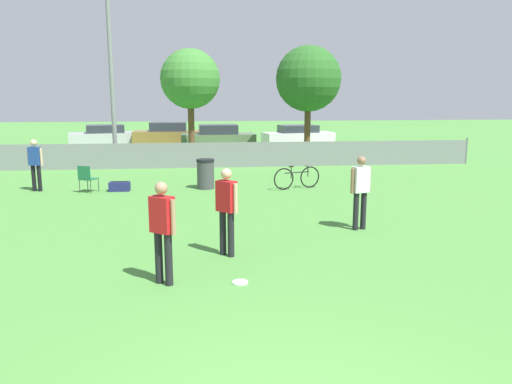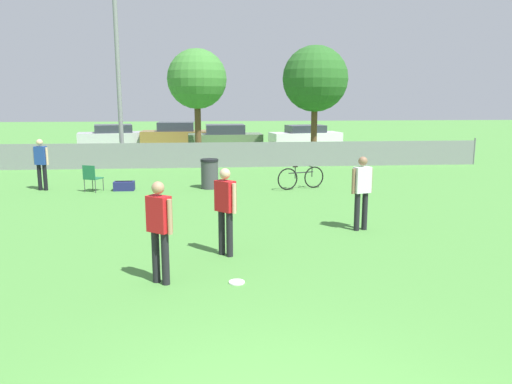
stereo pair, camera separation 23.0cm
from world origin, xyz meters
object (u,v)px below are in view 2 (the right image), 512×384
(player_receiver_white, at_px, (362,188))
(parked_car_silver, at_px, (114,135))
(tree_far_right, at_px, (315,79))
(player_thrower_red, at_px, (225,206))
(player_defender_red, at_px, (159,225))
(spectator_in_blue, at_px, (41,161))
(tree_near_pole, at_px, (197,79))
(parked_car_tan, at_px, (176,134))
(bicycle_sideline, at_px, (301,178))
(parked_car_white, at_px, (305,135))
(frisbee_disc, at_px, (237,282))
(folding_chair_sideline, at_px, (92,176))
(gear_bag_sideline, at_px, (124,186))
(trash_bin, at_px, (210,174))
(light_pole, at_px, (117,46))
(parked_car_olive, at_px, (225,137))

(player_receiver_white, relative_size, parked_car_silver, 0.37)
(tree_far_right, distance_m, player_thrower_red, 17.29)
(player_defender_red, height_order, spectator_in_blue, player_defender_red)
(tree_near_pole, relative_size, parked_car_tan, 1.25)
(bicycle_sideline, bearing_deg, parked_car_white, 61.20)
(frisbee_disc, bearing_deg, player_thrower_red, 95.28)
(folding_chair_sideline, relative_size, parked_car_silver, 0.19)
(player_defender_red, xyz_separation_m, gear_bag_sideline, (-2.05, 8.60, -0.85))
(player_thrower_red, height_order, spectator_in_blue, player_thrower_red)
(player_thrower_red, bearing_deg, parked_car_white, 120.33)
(spectator_in_blue, xyz_separation_m, folding_chair_sideline, (1.70, -0.43, -0.46))
(tree_near_pole, distance_m, parked_car_silver, 9.19)
(spectator_in_blue, distance_m, frisbee_disc, 10.83)
(bicycle_sideline, bearing_deg, frisbee_disc, -124.70)
(tree_far_right, xyz_separation_m, folding_chair_sideline, (-9.21, -9.24, -3.43))
(parked_car_tan, height_order, parked_car_white, parked_car_tan)
(folding_chair_sideline, bearing_deg, parked_car_silver, -58.05)
(spectator_in_blue, bearing_deg, tree_far_right, -127.83)
(frisbee_disc, height_order, trash_bin, trash_bin)
(light_pole, height_order, tree_far_right, light_pole)
(player_defender_red, height_order, gear_bag_sideline, player_defender_red)
(player_receiver_white, height_order, spectator_in_blue, player_receiver_white)
(player_defender_red, bearing_deg, light_pole, 138.71)
(parked_car_white, bearing_deg, parked_car_tan, 164.70)
(light_pole, height_order, tree_near_pole, light_pole)
(folding_chair_sideline, distance_m, parked_car_silver, 16.06)
(parked_car_olive, bearing_deg, parked_car_white, 20.28)
(parked_car_tan, bearing_deg, bicycle_sideline, -71.35)
(tree_near_pole, height_order, bicycle_sideline, tree_near_pole)
(frisbee_disc, xyz_separation_m, parked_car_tan, (-2.64, 24.23, 0.70))
(light_pole, xyz_separation_m, parked_car_olive, (4.89, 6.06, -4.54))
(spectator_in_blue, distance_m, parked_car_white, 18.64)
(frisbee_disc, relative_size, parked_car_olive, 0.06)
(bicycle_sideline, bearing_deg, trash_bin, 155.62)
(trash_bin, distance_m, parked_car_tan, 15.56)
(bicycle_sideline, bearing_deg, tree_near_pole, 93.70)
(player_thrower_red, xyz_separation_m, player_receiver_white, (3.18, 1.62, 0.00))
(folding_chair_sideline, xyz_separation_m, trash_bin, (3.82, 0.29, -0.01))
(frisbee_disc, relative_size, parked_car_silver, 0.06)
(parked_car_olive, distance_m, parked_car_white, 5.59)
(trash_bin, relative_size, parked_car_tan, 0.23)
(parked_car_olive, bearing_deg, player_thrower_red, -93.59)
(bicycle_sideline, relative_size, parked_car_olive, 0.38)
(spectator_in_blue, bearing_deg, trash_bin, -168.23)
(player_thrower_red, xyz_separation_m, parked_car_white, (5.70, 22.08, -0.36))
(parked_car_tan, bearing_deg, player_defender_red, -86.41)
(tree_near_pole, distance_m, frisbee_disc, 18.29)
(player_defender_red, xyz_separation_m, parked_car_tan, (-1.38, 24.12, -0.29))
(parked_car_olive, bearing_deg, spectator_in_blue, -119.17)
(trash_bin, xyz_separation_m, parked_car_white, (6.04, 14.76, 0.13))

